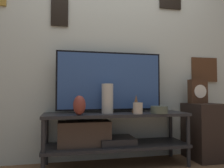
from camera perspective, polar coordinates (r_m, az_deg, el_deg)
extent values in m
cube|color=beige|center=(2.63, -0.27, 10.77)|extent=(6.40, 0.06, 2.70)
cube|color=#4C2D19|center=(3.03, 22.97, 3.46)|extent=(0.35, 0.02, 0.31)
cube|color=slate|center=(3.03, 23.04, 3.47)|extent=(0.32, 0.01, 0.27)
cube|color=black|center=(2.62, -13.52, 17.87)|extent=(0.19, 0.02, 0.32)
cube|color=white|center=(2.62, -13.52, 17.92)|extent=(0.15, 0.01, 0.28)
cube|color=#232326|center=(2.31, 1.15, -7.92)|extent=(1.49, 0.44, 0.03)
cube|color=#232326|center=(2.36, 1.16, -15.74)|extent=(1.49, 0.44, 0.03)
cylinder|color=#232326|center=(2.10, -17.54, -15.43)|extent=(0.04, 0.04, 0.54)
cylinder|color=#232326|center=(2.44, 19.29, -13.57)|extent=(0.04, 0.04, 0.54)
cylinder|color=#232326|center=(2.47, -16.74, -13.46)|extent=(0.04, 0.04, 0.54)
cylinder|color=#232326|center=(2.77, 15.08, -12.29)|extent=(0.04, 0.04, 0.54)
cube|color=black|center=(2.35, 1.16, -14.55)|extent=(0.36, 0.31, 0.07)
cube|color=#47382D|center=(2.28, -7.28, -12.66)|extent=(0.52, 0.24, 0.25)
cylinder|color=black|center=(2.34, -8.19, -7.19)|extent=(0.05, 0.05, 0.02)
cylinder|color=black|center=(2.47, 6.73, -6.95)|extent=(0.05, 0.05, 0.02)
cube|color=black|center=(2.38, -0.52, 0.75)|extent=(1.15, 0.04, 0.64)
cube|color=#33518C|center=(2.37, -0.44, 0.77)|extent=(1.12, 0.01, 0.60)
cone|color=brown|center=(2.31, 6.32, -5.17)|extent=(0.09, 0.09, 0.19)
cylinder|color=beige|center=(2.25, -1.21, -3.79)|extent=(0.12, 0.12, 0.30)
ellipsoid|color=brown|center=(2.08, -8.51, -5.52)|extent=(0.12, 0.13, 0.18)
cylinder|color=#4C5647|center=(2.30, 12.22, -6.58)|extent=(0.18, 0.18, 0.07)
cylinder|color=#C1B29E|center=(2.20, 6.77, -6.29)|extent=(0.10, 0.10, 0.11)
cube|color=black|center=(2.78, 22.99, -11.24)|extent=(0.36, 0.42, 0.63)
cube|color=#422819|center=(2.77, 21.46, -1.81)|extent=(0.21, 0.10, 0.28)
cylinder|color=white|center=(2.73, 22.10, -1.79)|extent=(0.15, 0.01, 0.15)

